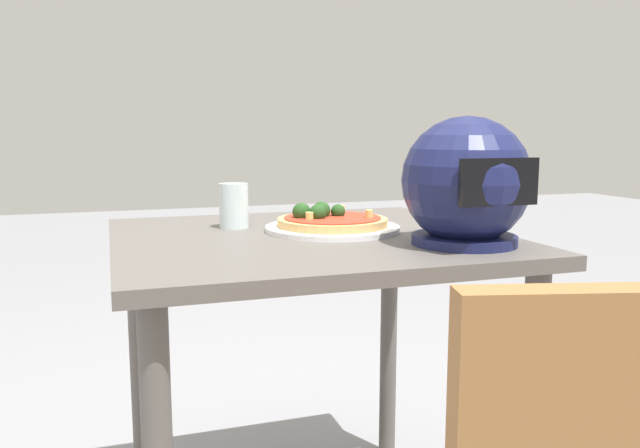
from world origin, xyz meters
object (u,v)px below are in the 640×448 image
Objects in this scene: pizza at (330,220)px; drinking_glass at (234,206)px; dining_table at (307,285)px; motorcycle_helmet at (466,184)px.

pizza is 2.39× the size of drinking_glass.
pizza is 0.24m from drinking_glass.
dining_table is 3.24× the size of motorcycle_helmet.
motorcycle_helmet is (-0.27, 0.22, 0.24)m from dining_table.
drinking_glass reaches higher than dining_table.
dining_table is 7.90× the size of drinking_glass.
drinking_glass is (0.41, -0.37, -0.07)m from motorcycle_helmet.
motorcycle_helmet reaches higher than dining_table.
motorcycle_helmet is at bearing 128.64° from pizza.
dining_table is 0.16m from pizza.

